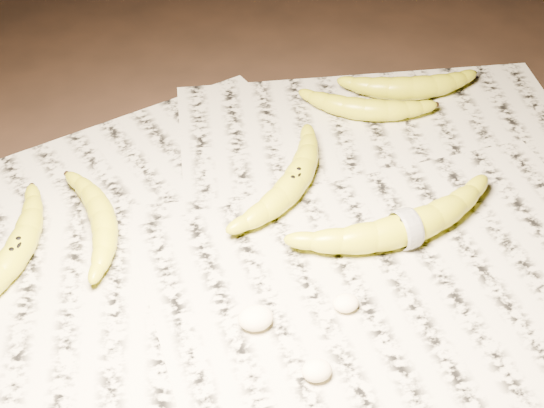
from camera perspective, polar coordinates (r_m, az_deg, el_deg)
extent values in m
plane|color=black|center=(0.92, 1.01, -1.99)|extent=(3.00, 3.00, 0.00)
cube|color=#B9B69F|center=(0.91, 0.50, -2.24)|extent=(0.90, 0.70, 0.01)
torus|color=white|center=(0.90, 10.07, -1.67)|extent=(0.01, 0.05, 0.05)
ellipsoid|color=#FFEDC5|center=(0.81, -1.25, -8.40)|extent=(0.04, 0.03, 0.02)
ellipsoid|color=#FFEDC5|center=(0.77, 3.40, -12.24)|extent=(0.03, 0.03, 0.02)
ellipsoid|color=#FFEDC5|center=(0.83, 5.60, -7.26)|extent=(0.03, 0.02, 0.02)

